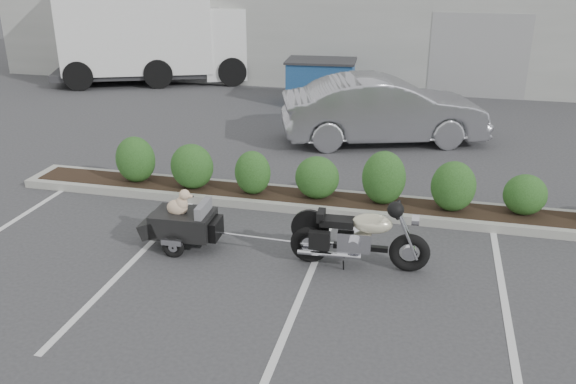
% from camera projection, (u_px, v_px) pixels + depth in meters
% --- Properties ---
extents(ground, '(90.00, 90.00, 0.00)m').
position_uv_depth(ground, '(239.00, 254.00, 9.47)').
color(ground, '#38383A').
rests_on(ground, ground).
extents(planter_kerb, '(12.00, 1.00, 0.15)m').
position_uv_depth(planter_kerb, '(327.00, 202.00, 11.21)').
color(planter_kerb, '#9E9E93').
rests_on(planter_kerb, ground).
extents(building, '(26.00, 10.00, 4.00)m').
position_uv_depth(building, '(370.00, 14.00, 24.07)').
color(building, '#9EA099').
rests_on(building, ground).
extents(motorcycle, '(2.08, 0.70, 1.19)m').
position_uv_depth(motorcycle, '(359.00, 238.00, 8.93)').
color(motorcycle, black).
rests_on(motorcycle, ground).
extents(pet_trailer, '(1.65, 0.92, 0.99)m').
position_uv_depth(pet_trailer, '(183.00, 222.00, 9.57)').
color(pet_trailer, black).
rests_on(pet_trailer, ground).
extents(sedan, '(5.15, 3.14, 1.60)m').
position_uv_depth(sedan, '(384.00, 110.00, 14.68)').
color(sedan, '#A3A2A9').
rests_on(sedan, ground).
extents(dumpster, '(2.15, 1.55, 1.35)m').
position_uv_depth(dumpster, '(321.00, 82.00, 18.32)').
color(dumpster, navy).
rests_on(dumpster, ground).
extents(delivery_truck, '(7.94, 5.01, 3.47)m').
position_uv_depth(delivery_truck, '(163.00, 33.00, 21.24)').
color(delivery_truck, white).
rests_on(delivery_truck, ground).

